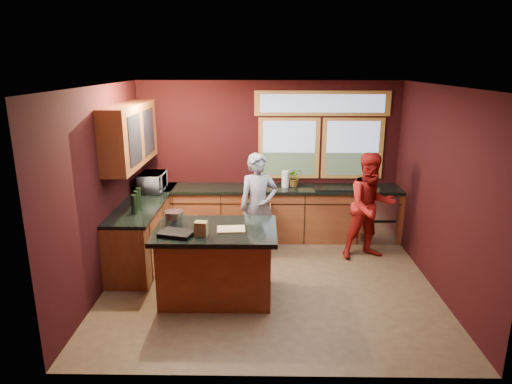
{
  "coord_description": "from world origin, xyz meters",
  "views": [
    {
      "loc": [
        -0.1,
        -5.83,
        2.97
      ],
      "look_at": [
        -0.2,
        0.4,
        1.21
      ],
      "focal_mm": 32.0,
      "sensor_mm": 36.0,
      "label": 1
    }
  ],
  "objects_px": {
    "island": "(217,262)",
    "stock_pot": "(174,218)",
    "cutting_board": "(231,229)",
    "person_red": "(371,206)",
    "person_grey": "(258,207)"
  },
  "relations": [
    {
      "from": "person_grey",
      "to": "stock_pot",
      "type": "height_order",
      "value": "person_grey"
    },
    {
      "from": "island",
      "to": "person_grey",
      "type": "xyz_separation_m",
      "value": [
        0.53,
        1.28,
        0.36
      ]
    },
    {
      "from": "person_grey",
      "to": "person_red",
      "type": "distance_m",
      "value": 1.73
    },
    {
      "from": "person_red",
      "to": "stock_pot",
      "type": "relative_size",
      "value": 7.01
    },
    {
      "from": "stock_pot",
      "to": "person_red",
      "type": "bearing_deg",
      "value": 22.17
    },
    {
      "from": "person_red",
      "to": "island",
      "type": "bearing_deg",
      "value": -165.18
    },
    {
      "from": "cutting_board",
      "to": "stock_pot",
      "type": "distance_m",
      "value": 0.78
    },
    {
      "from": "stock_pot",
      "to": "island",
      "type": "bearing_deg",
      "value": -15.26
    },
    {
      "from": "island",
      "to": "stock_pot",
      "type": "relative_size",
      "value": 6.46
    },
    {
      "from": "cutting_board",
      "to": "stock_pot",
      "type": "relative_size",
      "value": 1.46
    },
    {
      "from": "island",
      "to": "cutting_board",
      "type": "height_order",
      "value": "cutting_board"
    },
    {
      "from": "island",
      "to": "cutting_board",
      "type": "distance_m",
      "value": 0.52
    },
    {
      "from": "person_grey",
      "to": "stock_pot",
      "type": "xyz_separation_m",
      "value": [
        -1.08,
        -1.13,
        0.2
      ]
    },
    {
      "from": "island",
      "to": "stock_pot",
      "type": "xyz_separation_m",
      "value": [
        -0.55,
        0.15,
        0.56
      ]
    },
    {
      "from": "island",
      "to": "stock_pot",
      "type": "bearing_deg",
      "value": 164.74
    }
  ]
}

